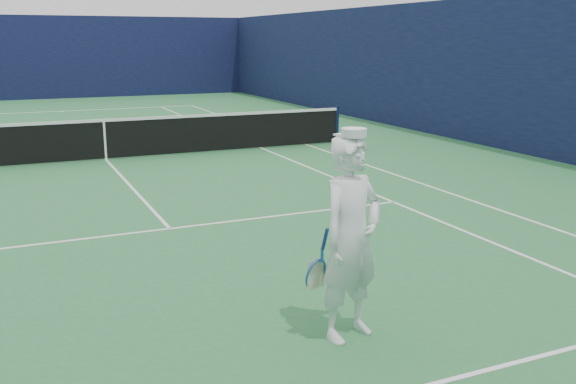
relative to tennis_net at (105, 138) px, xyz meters
name	(u,v)px	position (x,y,z in m)	size (l,w,h in m)	color
ground	(106,160)	(0.00, 0.00, -0.55)	(80.00, 80.00, 0.00)	#2A6E3B
court_markings	(106,160)	(0.00, 0.00, -0.55)	(11.03, 23.83, 0.01)	white
windscreen_fence	(101,77)	(0.00, 0.00, 1.45)	(20.12, 36.12, 4.00)	#0E1235
tennis_net	(105,138)	(0.00, 0.00, 0.00)	(12.88, 0.09, 1.07)	#141E4C
tennis_player	(351,238)	(0.74, -10.77, 0.46)	(0.91, 0.69, 2.08)	white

